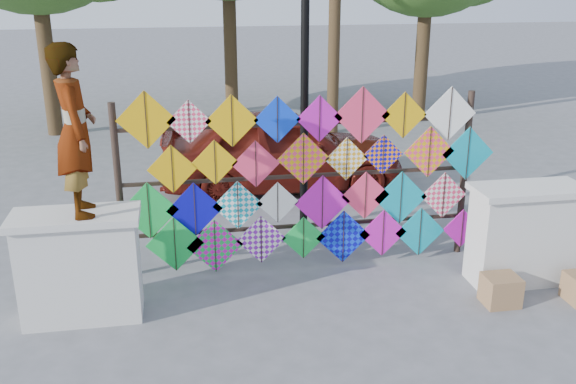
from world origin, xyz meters
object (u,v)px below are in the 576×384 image
(kite_rack, at_px, (307,181))
(sedan, at_px, (281,149))
(vendor_woman, at_px, (75,131))
(lamppost, at_px, (305,53))

(kite_rack, xyz_separation_m, sedan, (0.19, 3.28, -0.46))
(vendor_woman, bearing_deg, sedan, -43.69)
(kite_rack, bearing_deg, sedan, 86.61)
(kite_rack, relative_size, sedan, 1.15)
(kite_rack, relative_size, lamppost, 1.12)
(sedan, relative_size, lamppost, 0.98)
(kite_rack, xyz_separation_m, lamppost, (0.21, 1.28, 1.49))
(kite_rack, bearing_deg, vendor_woman, -160.95)
(lamppost, bearing_deg, vendor_woman, -142.73)
(vendor_woman, distance_m, lamppost, 3.67)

